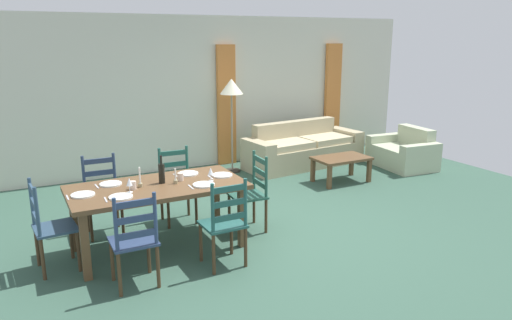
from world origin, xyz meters
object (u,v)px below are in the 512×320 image
at_px(dining_chair_head_west, 50,226).
at_px(wine_bottle, 162,173).
at_px(coffee_cup_secondary, 133,185).
at_px(dining_table, 158,193).
at_px(dining_chair_far_left, 102,195).
at_px(dining_chair_near_right, 225,223).
at_px(couch, 302,150).
at_px(standing_lamp, 232,92).
at_px(wine_glass_near_right, 211,172).
at_px(dining_chair_far_right, 177,185).
at_px(dining_chair_head_east, 251,193).
at_px(armchair_upholstered, 405,153).
at_px(coffee_table, 341,161).
at_px(coffee_cup_primary, 180,177).
at_px(wine_glass_near_left, 129,182).
at_px(dining_chair_near_left, 134,240).

height_order(dining_chair_head_west, wine_bottle, wine_bottle).
bearing_deg(coffee_cup_secondary, dining_table, 5.77).
xyz_separation_m(dining_chair_far_left, wine_bottle, (0.54, -0.71, 0.39)).
bearing_deg(wine_bottle, dining_chair_near_right, -62.85).
bearing_deg(couch, wine_bottle, -145.46).
relative_size(couch, standing_lamp, 1.43).
bearing_deg(wine_bottle, couch, 34.54).
distance_m(dining_chair_far_left, wine_bottle, 0.97).
relative_size(dining_table, wine_glass_near_right, 11.80).
height_order(dining_chair_far_right, coffee_cup_secondary, dining_chair_far_right).
bearing_deg(dining_chair_head_east, armchair_upholstered, 19.43).
xyz_separation_m(dining_chair_far_right, coffee_table, (2.95, 0.41, -0.12)).
bearing_deg(wine_bottle, armchair_upholstered, 15.06).
bearing_deg(dining_chair_far_left, coffee_cup_secondary, -75.89).
bearing_deg(dining_chair_near_right, coffee_cup_secondary, 136.31).
xyz_separation_m(dining_table, coffee_cup_primary, (0.28, 0.04, 0.13)).
xyz_separation_m(dining_chair_far_right, standing_lamp, (1.63, 1.81, 0.93)).
relative_size(wine_bottle, couch, 0.13).
xyz_separation_m(dining_chair_near_right, wine_glass_near_left, (-0.80, 0.62, 0.38)).
relative_size(dining_chair_near_right, dining_chair_head_west, 1.00).
relative_size(dining_chair_near_right, standing_lamp, 0.59).
height_order(dining_chair_near_left, coffee_table, dining_chair_near_left).
bearing_deg(dining_chair_far_right, dining_chair_head_east, -44.92).
relative_size(wine_glass_near_right, standing_lamp, 0.10).
bearing_deg(standing_lamp, coffee_cup_primary, -125.75).
relative_size(dining_table, wine_bottle, 6.01).
xyz_separation_m(dining_chair_near_left, wine_bottle, (0.52, 0.79, 0.39)).
height_order(dining_chair_near_left, wine_glass_near_right, dining_chair_near_left).
relative_size(dining_chair_near_right, coffee_table, 1.07).
bearing_deg(couch, wine_glass_near_left, -146.54).
relative_size(dining_chair_head_west, wine_glass_near_left, 5.96).
height_order(dining_chair_head_west, standing_lamp, standing_lamp).
relative_size(dining_chair_near_right, wine_glass_near_left, 5.96).
height_order(dining_table, dining_chair_far_right, dining_chair_far_right).
xyz_separation_m(dining_chair_near_right, dining_chair_far_left, (-0.94, 1.50, 0.00)).
bearing_deg(dining_chair_head_east, wine_glass_near_left, -174.56).
xyz_separation_m(coffee_cup_secondary, standing_lamp, (2.36, 2.57, 0.62)).
height_order(wine_glass_near_left, wine_glass_near_right, same).
height_order(wine_bottle, couch, wine_bottle).
bearing_deg(wine_bottle, dining_chair_far_right, 60.36).
bearing_deg(dining_chair_far_left, wine_glass_near_right, -40.39).
xyz_separation_m(wine_glass_near_left, coffee_table, (3.74, 1.27, -0.51)).
height_order(dining_table, couch, couch).
relative_size(dining_chair_near_left, dining_chair_near_right, 1.00).
distance_m(wine_bottle, armchair_upholstered, 5.20).
bearing_deg(couch, armchair_upholstered, -30.87).
height_order(dining_chair_head_east, wine_glass_near_right, dining_chair_head_east).
xyz_separation_m(dining_table, wine_glass_near_right, (0.58, -0.14, 0.20)).
relative_size(dining_chair_head_east, coffee_cup_primary, 10.67).
distance_m(dining_chair_far_right, dining_chair_head_east, 1.01).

